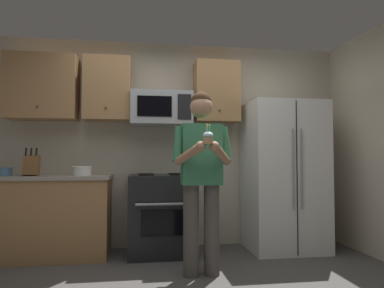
{
  "coord_description": "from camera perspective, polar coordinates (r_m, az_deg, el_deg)",
  "views": [
    {
      "loc": [
        -0.4,
        -2.76,
        1.11
      ],
      "look_at": [
        0.09,
        0.54,
        1.25
      ],
      "focal_mm": 32.61,
      "sensor_mm": 36.0,
      "label": 1
    }
  ],
  "objects": [
    {
      "name": "bowl_small_colored",
      "position": [
        4.4,
        -28.54,
        -3.97
      ],
      "size": [
        0.2,
        0.2,
        0.09
      ],
      "color": "#4C7299",
      "rests_on": "counter_left"
    },
    {
      "name": "knife_block",
      "position": [
        4.26,
        -24.77,
        -3.22
      ],
      "size": [
        0.16,
        0.15,
        0.32
      ],
      "color": "brown",
      "rests_on": "counter_left"
    },
    {
      "name": "microwave",
      "position": [
        4.29,
        -5.04,
        5.76
      ],
      "size": [
        0.74,
        0.41,
        0.4
      ],
      "color": "#9EA0A5"
    },
    {
      "name": "wall_back",
      "position": [
        4.54,
        -3.38,
        -0.01
      ],
      "size": [
        4.4,
        0.1,
        2.6
      ],
      "primitive_type": "cube",
      "color": "#B7AD99",
      "rests_on": "ground"
    },
    {
      "name": "oven_range",
      "position": [
        4.18,
        -5.01,
        -11.33
      ],
      "size": [
        0.76,
        0.7,
        0.93
      ],
      "color": "black",
      "rests_on": "ground"
    },
    {
      "name": "refrigerator",
      "position": [
        4.45,
        14.8,
        -5.04
      ],
      "size": [
        0.9,
        0.75,
        1.8
      ],
      "color": "white",
      "rests_on": "ground"
    },
    {
      "name": "counter_left",
      "position": [
        4.32,
        -22.83,
        -10.85
      ],
      "size": [
        1.44,
        0.66,
        0.92
      ],
      "color": "#9E7247",
      "rests_on": "ground"
    },
    {
      "name": "bowl_large_white",
      "position": [
        4.15,
        -17.61,
        -4.18
      ],
      "size": [
        0.22,
        0.22,
        0.1
      ],
      "color": "white",
      "rests_on": "counter_left"
    },
    {
      "name": "person",
      "position": [
        3.35,
        1.57,
        -4.37
      ],
      "size": [
        0.6,
        0.48,
        1.76
      ],
      "color": "#4C4742",
      "rests_on": "ground"
    },
    {
      "name": "cabinet_row_upper",
      "position": [
        4.39,
        -12.68,
        8.68
      ],
      "size": [
        2.78,
        0.36,
        0.76
      ],
      "color": "#9E7247"
    },
    {
      "name": "cupcake",
      "position": [
        3.03,
        2.64,
        1.08
      ],
      "size": [
        0.09,
        0.09,
        0.17
      ],
      "color": "#A87F56"
    }
  ]
}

